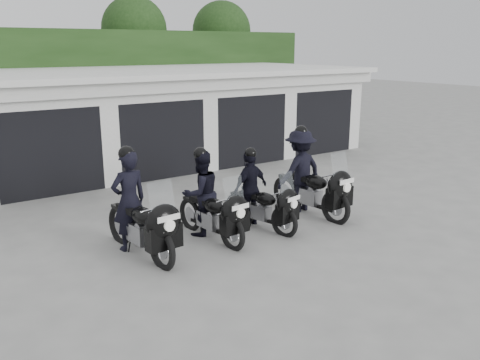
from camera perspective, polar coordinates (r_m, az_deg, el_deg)
ground at (r=10.41m, az=5.22°, el=-6.06°), size 80.00×80.00×0.00m
garage_block at (r=16.86m, az=-12.61°, el=6.72°), size 16.40×6.80×2.96m
background_vegetation at (r=21.42m, az=-16.98°, el=11.72°), size 20.00×3.90×5.80m
police_bike_a at (r=9.33m, az=-11.37°, el=-3.55°), size 0.82×2.33×2.03m
police_bike_b at (r=10.02m, az=-3.78°, el=-2.16°), size 0.88×2.12×1.85m
police_bike_c at (r=10.57m, az=1.83°, el=-1.49°), size 1.03×1.97×1.73m
police_bike_d at (r=11.56m, az=7.37°, el=0.53°), size 1.27×2.35×2.04m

